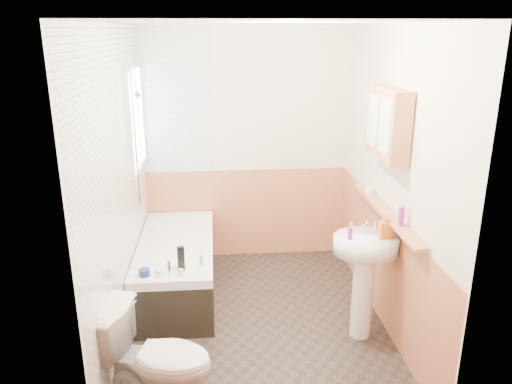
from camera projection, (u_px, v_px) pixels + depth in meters
floor at (257, 321)px, 4.41m from camera, size 2.80×2.80×0.00m
ceiling at (258, 22)px, 3.63m from camera, size 2.80×2.80×0.00m
wall_back at (246, 147)px, 5.35m from camera, size 2.20×0.02×2.50m
wall_front at (281, 264)px, 2.68m from camera, size 2.20×0.02×2.50m
wall_left at (118, 190)px, 3.93m from camera, size 0.02×2.80×2.50m
wall_right at (391, 183)px, 4.11m from camera, size 0.02×2.80×2.50m
wainscot_right at (382, 265)px, 4.34m from camera, size 0.01×2.80×1.00m
wainscot_front at (278, 377)px, 2.94m from camera, size 2.20×0.01×1.00m
wainscot_back at (246, 213)px, 5.57m from camera, size 2.20×0.01×1.00m
tile_cladding_left at (120, 190)px, 3.93m from camera, size 0.01×2.80×2.50m
tile_return_back at (175, 101)px, 5.12m from camera, size 0.75×0.01×1.50m
window at (137, 119)px, 4.71m from camera, size 0.03×0.79×0.99m
bathtub at (177, 266)px, 4.81m from camera, size 0.70×1.60×0.68m
shower_riser at (135, 128)px, 4.44m from camera, size 0.11×0.08×1.23m
toilet at (156, 361)px, 3.28m from camera, size 0.86×0.63×0.75m
sink at (364, 266)px, 4.01m from camera, size 0.53×0.42×1.01m
pine_shelf at (386, 212)px, 4.07m from camera, size 0.10×1.49×0.03m
medicine_cabinet at (388, 123)px, 3.88m from camera, size 0.15×0.61×0.55m
foam_can at (401, 216)px, 3.73m from camera, size 0.05×0.05×0.15m
green_bottle at (401, 210)px, 3.73m from camera, size 0.06×0.06×0.23m
black_jar at (369, 190)px, 4.49m from camera, size 0.08×0.08×0.05m
soap_bottle at (384, 232)px, 3.89m from camera, size 0.09×0.20×0.09m
clear_bottle at (350, 233)px, 3.86m from camera, size 0.05×0.05×0.10m
blue_gel at (181, 258)px, 4.14m from camera, size 0.06×0.05×0.21m
cream_jar at (145, 272)px, 4.07m from camera, size 0.11×0.11×0.06m
orange_bottle at (201, 260)px, 4.25m from camera, size 0.03×0.03×0.09m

